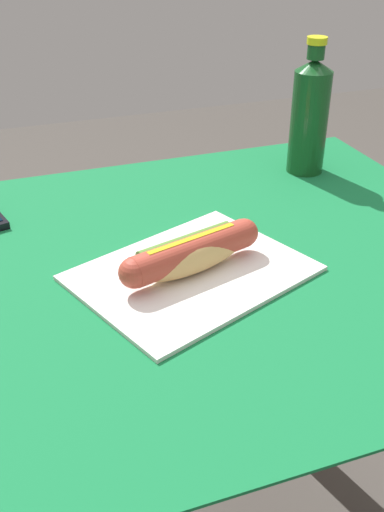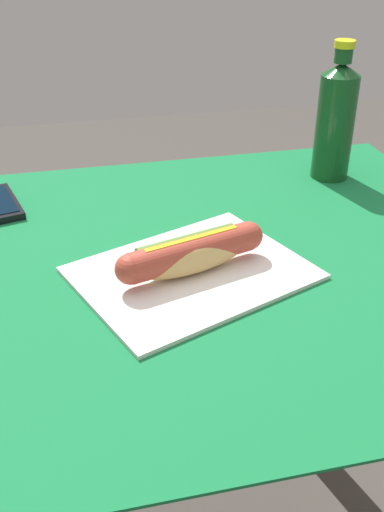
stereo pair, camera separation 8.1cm
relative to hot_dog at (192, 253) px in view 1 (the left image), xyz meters
The scene contains 4 objects.
dining_table 0.20m from the hot_dog, 133.39° to the left, with size 1.02×0.76×0.76m.
paper_wrapper 0.03m from the hot_dog, 73.99° to the right, with size 0.30×0.23×0.01m, color silver.
hot_dog is the anchor object (origin of this frame).
soda_bottle 0.43m from the hot_dog, 40.15° to the left, with size 0.07×0.07×0.24m.
Camera 1 is at (-0.20, -0.69, 1.20)m, focal length 42.23 mm.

